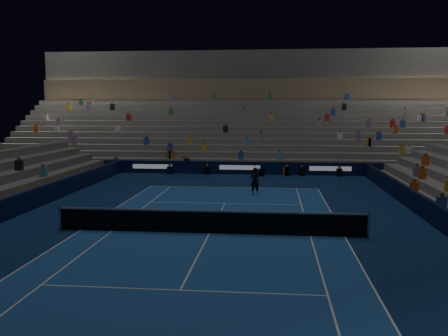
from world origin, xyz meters
The scene contains 7 objects.
ground centered at (0.00, 0.00, 0.00)m, with size 90.00×90.00×0.00m, color #0C214D.
court_surface centered at (0.00, 0.00, 0.01)m, with size 10.97×23.77×0.01m, color #1A4A93.
sponsor_barrier_far centered at (0.00, 18.50, 0.50)m, with size 44.00×0.25×1.00m, color black.
grandstand_main centered at (0.00, 27.90, 3.38)m, with size 44.00×15.20×11.20m.
tennis_net centered at (0.00, 0.00, 0.50)m, with size 12.90×0.10×1.10m.
tennis_player centered at (1.51, 9.48, 0.81)m, with size 0.59×0.39×1.62m, color black.
broadcast_camera centered at (1.69, 17.62, 0.29)m, with size 0.54×0.92×0.56m.
Camera 1 is at (2.56, -19.45, 5.10)m, focal length 39.05 mm.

